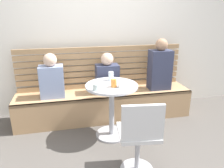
{
  "coord_description": "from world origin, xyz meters",
  "views": [
    {
      "loc": [
        -0.58,
        -1.94,
        1.66
      ],
      "look_at": [
        -0.0,
        0.66,
        0.75
      ],
      "focal_mm": 35.18,
      "sensor_mm": 36.0,
      "label": 1
    }
  ],
  "objects_px": {
    "white_chair": "(139,136)",
    "plate_small": "(128,82)",
    "booth_bench": "(105,105)",
    "cup_ceramic_white": "(121,85)",
    "person_adult": "(160,67)",
    "cup_glass_tall": "(111,76)",
    "person_child_middle": "(52,78)",
    "person_child_left": "(107,75)",
    "cup_glass_short": "(96,87)",
    "cup_tumbler_orange": "(114,83)",
    "cafe_table": "(112,101)"
  },
  "relations": [
    {
      "from": "booth_bench",
      "to": "person_child_left",
      "type": "relative_size",
      "value": 4.39
    },
    {
      "from": "cup_tumbler_orange",
      "to": "plate_small",
      "type": "relative_size",
      "value": 0.59
    },
    {
      "from": "cafe_table",
      "to": "person_adult",
      "type": "xyz_separation_m",
      "value": [
        0.89,
        0.5,
        0.28
      ]
    },
    {
      "from": "booth_bench",
      "to": "person_adult",
      "type": "distance_m",
      "value": 1.06
    },
    {
      "from": "cup_ceramic_white",
      "to": "cup_tumbler_orange",
      "type": "height_order",
      "value": "cup_tumbler_orange"
    },
    {
      "from": "person_child_middle",
      "to": "cup_tumbler_orange",
      "type": "xyz_separation_m",
      "value": [
        0.77,
        -0.6,
        0.06
      ]
    },
    {
      "from": "person_adult",
      "to": "plate_small",
      "type": "bearing_deg",
      "value": -144.51
    },
    {
      "from": "white_chair",
      "to": "cup_tumbler_orange",
      "type": "bearing_deg",
      "value": 97.82
    },
    {
      "from": "booth_bench",
      "to": "cup_glass_short",
      "type": "height_order",
      "value": "cup_glass_short"
    },
    {
      "from": "person_adult",
      "to": "person_child_middle",
      "type": "xyz_separation_m",
      "value": [
        -1.66,
        0.0,
        -0.08
      ]
    },
    {
      "from": "person_child_middle",
      "to": "person_adult",
      "type": "bearing_deg",
      "value": -0.12
    },
    {
      "from": "person_child_left",
      "to": "cup_ceramic_white",
      "type": "relative_size",
      "value": 7.69
    },
    {
      "from": "cup_ceramic_white",
      "to": "plate_small",
      "type": "relative_size",
      "value": 0.47
    },
    {
      "from": "booth_bench",
      "to": "cup_ceramic_white",
      "type": "height_order",
      "value": "cup_ceramic_white"
    },
    {
      "from": "person_adult",
      "to": "person_child_left",
      "type": "bearing_deg",
      "value": 178.56
    },
    {
      "from": "booth_bench",
      "to": "white_chair",
      "type": "bearing_deg",
      "value": -85.9
    },
    {
      "from": "cafe_table",
      "to": "plate_small",
      "type": "height_order",
      "value": "plate_small"
    },
    {
      "from": "cup_tumbler_orange",
      "to": "plate_small",
      "type": "bearing_deg",
      "value": 28.05
    },
    {
      "from": "person_child_middle",
      "to": "cup_ceramic_white",
      "type": "relative_size",
      "value": 8.09
    },
    {
      "from": "person_adult",
      "to": "cup_ceramic_white",
      "type": "relative_size",
      "value": 10.06
    },
    {
      "from": "cup_glass_short",
      "to": "cup_ceramic_white",
      "type": "bearing_deg",
      "value": 7.21
    },
    {
      "from": "white_chair",
      "to": "cup_glass_tall",
      "type": "relative_size",
      "value": 7.08
    },
    {
      "from": "plate_small",
      "to": "booth_bench",
      "type": "bearing_deg",
      "value": 113.32
    },
    {
      "from": "person_child_middle",
      "to": "cup_tumbler_orange",
      "type": "bearing_deg",
      "value": -37.55
    },
    {
      "from": "person_child_middle",
      "to": "booth_bench",
      "type": "bearing_deg",
      "value": 2.09
    },
    {
      "from": "cafe_table",
      "to": "cup_ceramic_white",
      "type": "xyz_separation_m",
      "value": [
        0.09,
        -0.12,
        0.26
      ]
    },
    {
      "from": "booth_bench",
      "to": "cup_ceramic_white",
      "type": "bearing_deg",
      "value": -82.55
    },
    {
      "from": "booth_bench",
      "to": "cup_glass_tall",
      "type": "height_order",
      "value": "cup_glass_tall"
    },
    {
      "from": "booth_bench",
      "to": "plate_small",
      "type": "distance_m",
      "value": 0.76
    },
    {
      "from": "person_child_left",
      "to": "cup_glass_short",
      "type": "xyz_separation_m",
      "value": [
        -0.27,
        -0.69,
        0.07
      ]
    },
    {
      "from": "cup_ceramic_white",
      "to": "plate_small",
      "type": "distance_m",
      "value": 0.2
    },
    {
      "from": "cup_glass_short",
      "to": "person_child_middle",
      "type": "bearing_deg",
      "value": 129.1
    },
    {
      "from": "white_chair",
      "to": "plate_small",
      "type": "distance_m",
      "value": 0.9
    },
    {
      "from": "booth_bench",
      "to": "cup_tumbler_orange",
      "type": "bearing_deg",
      "value": -90.27
    },
    {
      "from": "person_adult",
      "to": "cup_glass_tall",
      "type": "bearing_deg",
      "value": -159.89
    },
    {
      "from": "booth_bench",
      "to": "cafe_table",
      "type": "distance_m",
      "value": 0.61
    },
    {
      "from": "white_chair",
      "to": "cup_tumbler_orange",
      "type": "xyz_separation_m",
      "value": [
        -0.1,
        0.73,
        0.33
      ]
    },
    {
      "from": "person_child_left",
      "to": "person_child_middle",
      "type": "xyz_separation_m",
      "value": [
        -0.82,
        -0.02,
        0.02
      ]
    },
    {
      "from": "person_adult",
      "to": "cup_ceramic_white",
      "type": "height_order",
      "value": "person_adult"
    },
    {
      "from": "person_adult",
      "to": "person_child_left",
      "type": "xyz_separation_m",
      "value": [
        -0.84,
        0.02,
        -0.09
      ]
    },
    {
      "from": "cup_glass_tall",
      "to": "cup_tumbler_orange",
      "type": "bearing_deg",
      "value": -95.65
    },
    {
      "from": "cafe_table",
      "to": "person_child_middle",
      "type": "xyz_separation_m",
      "value": [
        -0.77,
        0.51,
        0.21
      ]
    },
    {
      "from": "white_chair",
      "to": "cup_ceramic_white",
      "type": "relative_size",
      "value": 10.63
    },
    {
      "from": "booth_bench",
      "to": "plate_small",
      "type": "xyz_separation_m",
      "value": [
        0.22,
        -0.51,
        0.52
      ]
    },
    {
      "from": "person_child_left",
      "to": "cup_glass_short",
      "type": "height_order",
      "value": "person_child_left"
    },
    {
      "from": "white_chair",
      "to": "person_adult",
      "type": "xyz_separation_m",
      "value": [
        0.79,
        1.32,
        0.34
      ]
    },
    {
      "from": "cup_glass_tall",
      "to": "cup_ceramic_white",
      "type": "distance_m",
      "value": 0.32
    },
    {
      "from": "person_child_middle",
      "to": "cup_ceramic_white",
      "type": "bearing_deg",
      "value": -36.03
    },
    {
      "from": "person_adult",
      "to": "cup_glass_tall",
      "type": "height_order",
      "value": "person_adult"
    },
    {
      "from": "white_chair",
      "to": "person_child_left",
      "type": "height_order",
      "value": "person_child_left"
    }
  ]
}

